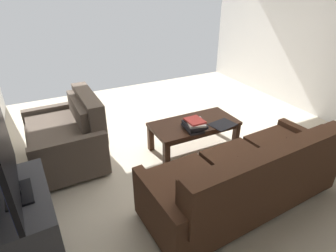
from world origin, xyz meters
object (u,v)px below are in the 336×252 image
(sofa_main, at_px, (247,178))
(loose_magazine, at_px, (223,125))
(tv_remote, at_px, (193,121))
(tv_stand, at_px, (27,220))
(flat_tv, at_px, (6,158))
(book_stack, at_px, (194,125))
(loveseat_near, at_px, (69,136))
(coffee_table, at_px, (194,127))

(sofa_main, distance_m, loose_magazine, 1.03)
(tv_remote, bearing_deg, sofa_main, 84.68)
(sofa_main, relative_size, loose_magazine, 6.46)
(tv_stand, distance_m, tv_remote, 2.17)
(flat_tv, distance_m, book_stack, 2.07)
(sofa_main, relative_size, tv_stand, 2.16)
(sofa_main, distance_m, flat_tv, 2.07)
(tv_remote, distance_m, loose_magazine, 0.38)
(tv_stand, bearing_deg, loveseat_near, -115.26)
(coffee_table, bearing_deg, flat_tv, 18.37)
(tv_stand, bearing_deg, flat_tv, -131.13)
(book_stack, xyz_separation_m, tv_remote, (-0.10, -0.18, -0.05))
(sofa_main, height_order, coffee_table, sofa_main)
(coffee_table, distance_m, book_stack, 0.23)
(tv_stand, bearing_deg, coffee_table, -161.62)
(book_stack, bearing_deg, tv_stand, 14.95)
(loveseat_near, height_order, flat_tv, flat_tv)
(flat_tv, bearing_deg, tv_remote, -161.22)
(coffee_table, distance_m, loose_magazine, 0.37)
(flat_tv, bearing_deg, sofa_main, 166.13)
(coffee_table, bearing_deg, tv_remote, -76.65)
(sofa_main, relative_size, loveseat_near, 1.82)
(sofa_main, xyz_separation_m, coffee_table, (-0.11, -1.16, -0.02))
(flat_tv, xyz_separation_m, book_stack, (-1.96, -0.52, -0.44))
(tv_remote, bearing_deg, book_stack, 60.98)
(coffee_table, distance_m, flat_tv, 2.24)
(tv_stand, xyz_separation_m, loose_magazine, (-2.35, -0.46, 0.13))
(tv_remote, bearing_deg, coffee_table, 103.35)
(tv_remote, xyz_separation_m, loose_magazine, (-0.30, 0.23, -0.01))
(sofa_main, height_order, loveseat_near, loveseat_near)
(book_stack, relative_size, tv_remote, 2.06)
(tv_stand, bearing_deg, sofa_main, 166.14)
(tv_stand, height_order, tv_remote, tv_stand)
(coffee_table, bearing_deg, book_stack, 57.83)
(tv_stand, bearing_deg, book_stack, -165.05)
(sofa_main, distance_m, coffee_table, 1.17)
(loveseat_near, xyz_separation_m, tv_stand, (0.54, 1.14, -0.09))
(tv_stand, bearing_deg, tv_remote, -161.21)
(loveseat_near, height_order, coffee_table, loveseat_near)
(loveseat_near, bearing_deg, book_stack, 156.47)
(loveseat_near, distance_m, tv_remote, 1.58)
(sofa_main, distance_m, tv_stand, 2.00)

